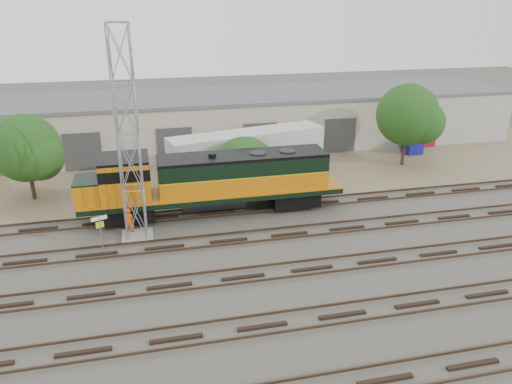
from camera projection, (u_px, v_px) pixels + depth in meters
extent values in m
plane|color=#47423A|center=(296.00, 246.00, 30.98)|extent=(140.00, 140.00, 0.00)
cube|color=#726047|center=(246.00, 169.00, 44.56)|extent=(80.00, 16.00, 0.02)
cube|color=black|center=(385.00, 380.00, 20.08)|extent=(80.00, 2.40, 0.14)
cube|color=#4C3828|center=(377.00, 365.00, 20.71)|extent=(80.00, 0.08, 0.14)
cube|color=black|center=(342.00, 315.00, 24.16)|extent=(80.00, 2.40, 0.14)
cube|color=#4C3828|center=(349.00, 322.00, 23.43)|extent=(80.00, 0.08, 0.14)
cube|color=#4C3828|center=(337.00, 304.00, 24.79)|extent=(80.00, 0.08, 0.14)
cube|color=black|center=(312.00, 269.00, 28.23)|extent=(80.00, 2.40, 0.14)
cube|color=#4C3828|center=(317.00, 273.00, 27.50)|extent=(80.00, 0.08, 0.14)
cube|color=#4C3828|center=(308.00, 260.00, 28.86)|extent=(80.00, 0.08, 0.14)
cube|color=black|center=(289.00, 234.00, 32.31)|extent=(80.00, 2.40, 0.14)
cube|color=#4C3828|center=(293.00, 237.00, 31.58)|extent=(80.00, 0.08, 0.14)
cube|color=#4C3828|center=(286.00, 227.00, 32.94)|extent=(80.00, 0.08, 0.14)
cube|color=black|center=(272.00, 207.00, 36.39)|extent=(80.00, 2.40, 0.14)
cube|color=#4C3828|center=(274.00, 210.00, 35.66)|extent=(80.00, 0.08, 0.14)
cube|color=#4C3828|center=(269.00, 202.00, 37.01)|extent=(80.00, 0.08, 0.14)
cube|color=#C0B3A0|center=(230.00, 121.00, 50.89)|extent=(58.00, 10.00, 5.00)
cube|color=#59595B|center=(229.00, 95.00, 49.92)|extent=(58.40, 10.40, 0.30)
cube|color=#999993|center=(450.00, 121.00, 50.93)|extent=(14.00, 0.10, 5.00)
cube|color=#333335|center=(83.00, 152.00, 43.67)|extent=(3.20, 0.12, 3.40)
cube|color=#333335|center=(175.00, 146.00, 45.34)|extent=(3.20, 0.12, 3.40)
cube|color=#333335|center=(260.00, 141.00, 47.02)|extent=(3.20, 0.12, 3.40)
cube|color=#333335|center=(340.00, 136.00, 48.70)|extent=(3.20, 0.12, 3.40)
cube|color=#333335|center=(414.00, 131.00, 50.38)|extent=(3.20, 0.12, 3.40)
cube|color=black|center=(129.00, 211.00, 33.99)|extent=(3.41, 2.56, 1.07)
cube|color=black|center=(293.00, 196.00, 36.45)|extent=(3.41, 2.56, 1.07)
cube|color=black|center=(214.00, 194.00, 34.96)|extent=(18.12, 3.20, 0.37)
cylinder|color=black|center=(214.00, 202.00, 35.20)|extent=(4.48, 1.17, 1.17)
cube|color=#C16809|center=(243.00, 180.00, 35.10)|extent=(11.73, 2.77, 1.28)
cube|color=black|center=(243.00, 164.00, 34.67)|extent=(11.73, 2.77, 1.07)
cube|color=black|center=(243.00, 156.00, 34.43)|extent=(11.73, 2.77, 0.21)
cube|color=#C16809|center=(125.00, 179.00, 33.15)|extent=(3.20, 3.20, 2.77)
cube|color=black|center=(123.00, 158.00, 32.61)|extent=(3.20, 3.20, 0.17)
cube|color=#C16809|center=(88.00, 191.00, 32.87)|extent=(1.71, 2.56, 1.49)
cube|color=gray|center=(138.00, 236.00, 31.96)|extent=(1.94, 1.94, 0.20)
cylinder|color=gray|center=(118.00, 135.00, 29.96)|extent=(0.10, 0.10, 12.94)
cylinder|color=gray|center=(138.00, 134.00, 30.21)|extent=(0.10, 0.10, 12.94)
cylinder|color=gray|center=(117.00, 140.00, 28.88)|extent=(0.10, 0.10, 12.94)
cylinder|color=gray|center=(138.00, 139.00, 29.13)|extent=(0.10, 0.10, 12.94)
cylinder|color=gray|center=(101.00, 234.00, 29.91)|extent=(0.07, 0.07, 2.35)
cube|color=white|center=(99.00, 218.00, 29.53)|extent=(0.91, 0.39, 0.23)
cube|color=yellow|center=(100.00, 225.00, 29.69)|extent=(0.46, 0.21, 0.37)
imported|color=#EB520D|center=(129.00, 221.00, 32.13)|extent=(0.79, 0.68, 1.84)
cube|color=silver|center=(247.00, 148.00, 41.29)|extent=(13.52, 5.65, 2.76)
cube|color=black|center=(301.00, 164.00, 44.25)|extent=(2.97, 3.05, 1.02)
cube|color=black|center=(195.00, 185.00, 39.08)|extent=(0.15, 0.15, 1.33)
cube|color=black|center=(186.00, 177.00, 40.78)|extent=(0.15, 0.15, 1.33)
cube|color=navy|center=(412.00, 146.00, 48.80)|extent=(1.72, 1.63, 1.50)
cube|color=maroon|center=(425.00, 139.00, 51.29)|extent=(1.69, 1.60, 1.40)
cylinder|color=#382619|center=(32.00, 185.00, 37.63)|extent=(0.31, 0.31, 2.30)
sphere|color=#124115|center=(26.00, 148.00, 36.56)|extent=(5.01, 5.01, 5.01)
sphere|color=#124115|center=(40.00, 157.00, 36.28)|extent=(3.51, 3.51, 3.51)
cylinder|color=#382619|center=(245.00, 193.00, 38.52)|extent=(0.34, 0.34, 0.45)
sphere|color=#124115|center=(245.00, 169.00, 37.79)|extent=(4.99, 4.99, 4.99)
sphere|color=#124115|center=(260.00, 178.00, 37.51)|extent=(3.49, 3.49, 3.49)
cylinder|color=#382619|center=(403.00, 150.00, 45.25)|extent=(0.32, 0.32, 2.74)
sphere|color=#124115|center=(407.00, 115.00, 44.04)|extent=(5.47, 5.47, 5.47)
sphere|color=#124115|center=(423.00, 122.00, 43.72)|extent=(3.83, 3.83, 3.83)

